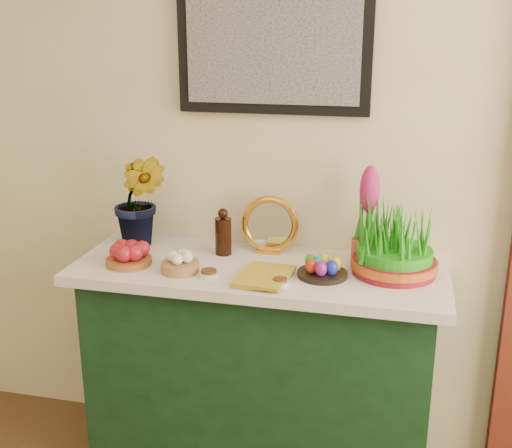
{
  "coord_description": "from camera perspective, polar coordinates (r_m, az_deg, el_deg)",
  "views": [
    {
      "loc": [
        0.4,
        -0.19,
        1.76
      ],
      "look_at": [
        -0.11,
        1.95,
        1.07
      ],
      "focal_mm": 45.0,
      "sensor_mm": 36.0,
      "label": 1
    }
  ],
  "objects": [
    {
      "name": "sideboard",
      "position": [
        2.62,
        0.26,
        -13.24
      ],
      "size": [
        1.3,
        0.45,
        0.85
      ],
      "primitive_type": "cube",
      "color": "#14371D",
      "rests_on": "ground"
    },
    {
      "name": "tablecloth",
      "position": [
        2.43,
        0.27,
        -4.16
      ],
      "size": [
        1.4,
        0.55,
        0.04
      ],
      "primitive_type": "cube",
      "color": "silver",
      "rests_on": "sideboard"
    },
    {
      "name": "hyacinth_green",
      "position": [
        2.6,
        -10.35,
        3.41
      ],
      "size": [
        0.28,
        0.24,
        0.51
      ],
      "primitive_type": "imported",
      "rotation": [
        0.0,
        0.0,
        0.11
      ],
      "color": "#30791F",
      "rests_on": "tablecloth"
    },
    {
      "name": "apple_bowl",
      "position": [
        2.47,
        -11.27,
        -2.74
      ],
      "size": [
        0.19,
        0.19,
        0.09
      ],
      "color": "#965027",
      "rests_on": "tablecloth"
    },
    {
      "name": "garlic_basket",
      "position": [
        2.37,
        -6.77,
        -3.49
      ],
      "size": [
        0.16,
        0.16,
        0.08
      ],
      "color": "#AA7844",
      "rests_on": "tablecloth"
    },
    {
      "name": "vinegar_cruet",
      "position": [
        2.52,
        -2.93,
        -0.9
      ],
      "size": [
        0.06,
        0.06,
        0.19
      ],
      "color": "black",
      "rests_on": "tablecloth"
    },
    {
      "name": "mirror",
      "position": [
        2.53,
        1.23,
        -0.11
      ],
      "size": [
        0.23,
        0.07,
        0.23
      ],
      "color": "gold",
      "rests_on": "tablecloth"
    },
    {
      "name": "book",
      "position": [
        2.31,
        -1.31,
        -4.35
      ],
      "size": [
        0.18,
        0.25,
        0.03
      ],
      "primitive_type": "imported",
      "rotation": [
        0.0,
        0.0,
        -0.1
      ],
      "color": "gold",
      "rests_on": "tablecloth"
    },
    {
      "name": "spice_dish_left",
      "position": [
        2.32,
        -4.21,
        -4.44
      ],
      "size": [
        0.07,
        0.07,
        0.03
      ],
      "color": "silver",
      "rests_on": "tablecloth"
    },
    {
      "name": "spice_dish_right",
      "position": [
        2.24,
        2.17,
        -5.19
      ],
      "size": [
        0.06,
        0.06,
        0.03
      ],
      "color": "silver",
      "rests_on": "tablecloth"
    },
    {
      "name": "egg_plate",
      "position": [
        2.32,
        5.89,
        -3.98
      ],
      "size": [
        0.2,
        0.2,
        0.07
      ],
      "color": "black",
      "rests_on": "tablecloth"
    },
    {
      "name": "hyacinth_pink",
      "position": [
        2.43,
        9.93,
        0.32
      ],
      "size": [
        0.12,
        0.12,
        0.38
      ],
      "color": "#9B4E31",
      "rests_on": "tablecloth"
    },
    {
      "name": "wheatgrass_sabzeh",
      "position": [
        2.37,
        12.26,
        -1.75
      ],
      "size": [
        0.31,
        0.31,
        0.26
      ],
      "color": "maroon",
      "rests_on": "tablecloth"
    }
  ]
}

